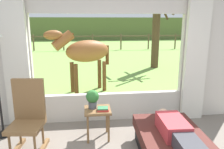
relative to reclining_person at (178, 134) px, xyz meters
The scene contains 13 objects.
back_wall_with_window 1.98m from the reclining_person, 113.56° to the left, with size 5.20×0.12×2.55m.
curtain_panel_left 2.96m from the reclining_person, 147.47° to the left, with size 0.44×0.10×2.40m, color silver.
curtain_panel_right 1.94m from the reclining_person, 58.32° to the left, with size 0.44×0.10×2.40m, color silver.
outdoor_pasture_lawn 12.62m from the reclining_person, 93.34° to the left, with size 36.00×21.68×0.02m, color #759E47.
distant_hill_ridge 22.45m from the reclining_person, 91.88° to the left, with size 36.00×2.00×2.40m, color #596738.
reclining_person is the anchor object (origin of this frame).
rocking_chair 2.20m from the reclining_person, 161.04° to the left, with size 0.54×0.73×1.12m.
side_table 1.40m from the reclining_person, 136.58° to the left, with size 0.44×0.44×0.52m.
potted_plant 1.50m from the reclining_person, 137.02° to the left, with size 0.22×0.22×0.32m.
book_stack 1.29m from the reclining_person, 135.89° to the left, with size 0.20×0.16×0.05m.
horse 3.77m from the reclining_person, 109.08° to the left, with size 1.79×1.02×1.73m.
pasture_tree 6.93m from the reclining_person, 75.16° to the left, with size 1.63×1.46×3.56m.
pasture_fence_line 13.02m from the reclining_person, 93.24° to the left, with size 16.10×0.10×1.10m.
Camera 1 is at (-0.43, -1.93, 1.95)m, focal length 35.29 mm.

